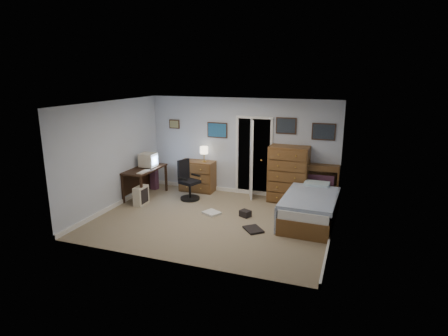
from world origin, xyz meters
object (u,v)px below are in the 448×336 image
(low_dresser, at_px, (198,176))
(tall_dresser, at_px, (289,174))
(computer_desk, at_px, (142,175))
(office_chair, at_px, (188,184))
(bed, at_px, (310,207))

(low_dresser, relative_size, tall_dresser, 0.67)
(computer_desk, bearing_deg, office_chair, 9.21)
(tall_dresser, bearing_deg, office_chair, -162.56)
(computer_desk, relative_size, tall_dresser, 0.94)
(low_dresser, height_order, bed, low_dresser)
(tall_dresser, relative_size, bed, 0.68)
(office_chair, distance_m, bed, 3.11)
(office_chair, relative_size, low_dresser, 1.08)
(office_chair, distance_m, tall_dresser, 2.51)
(office_chair, bearing_deg, bed, 11.23)
(low_dresser, xyz_separation_m, tall_dresser, (2.45, -0.02, 0.28))
(office_chair, xyz_separation_m, low_dresser, (-0.06, 0.72, 0.02))
(office_chair, xyz_separation_m, bed, (3.07, -0.43, -0.08))
(office_chair, relative_size, bed, 0.49)
(computer_desk, bearing_deg, tall_dresser, 13.77)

